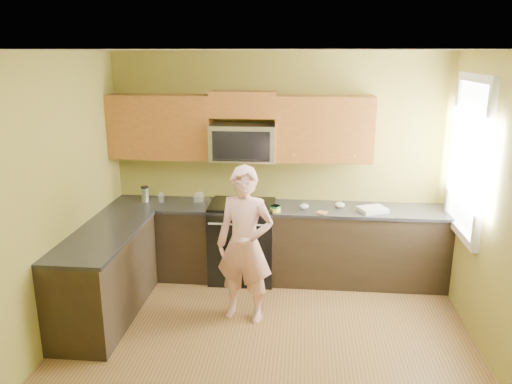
# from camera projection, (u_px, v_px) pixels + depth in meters

# --- Properties ---
(floor) EXTENTS (4.00, 4.00, 0.00)m
(floor) POSITION_uv_depth(u_px,v_px,m) (264.00, 358.00, 4.56)
(floor) COLOR brown
(floor) RESTS_ON ground
(ceiling) EXTENTS (4.00, 4.00, 0.00)m
(ceiling) POSITION_uv_depth(u_px,v_px,m) (266.00, 50.00, 3.83)
(ceiling) COLOR white
(ceiling) RESTS_ON ground
(wall_back) EXTENTS (4.00, 0.00, 4.00)m
(wall_back) POSITION_uv_depth(u_px,v_px,m) (278.00, 165.00, 6.11)
(wall_back) COLOR olive
(wall_back) RESTS_ON ground
(wall_front) EXTENTS (4.00, 0.00, 4.00)m
(wall_front) POSITION_uv_depth(u_px,v_px,m) (230.00, 357.00, 2.28)
(wall_front) COLOR olive
(wall_front) RESTS_ON ground
(wall_left) EXTENTS (0.00, 4.00, 4.00)m
(wall_left) POSITION_uv_depth(u_px,v_px,m) (37.00, 210.00, 4.38)
(wall_left) COLOR olive
(wall_left) RESTS_ON ground
(cabinet_back_run) EXTENTS (4.00, 0.60, 0.88)m
(cabinet_back_run) POSITION_uv_depth(u_px,v_px,m) (276.00, 244.00, 6.07)
(cabinet_back_run) COLOR black
(cabinet_back_run) RESTS_ON floor
(cabinet_left_run) EXTENTS (0.60, 1.60, 0.88)m
(cabinet_left_run) POSITION_uv_depth(u_px,v_px,m) (105.00, 277.00, 5.17)
(cabinet_left_run) COLOR black
(cabinet_left_run) RESTS_ON floor
(countertop_back) EXTENTS (4.00, 0.62, 0.04)m
(countertop_back) POSITION_uv_depth(u_px,v_px,m) (276.00, 208.00, 5.94)
(countertop_back) COLOR black
(countertop_back) RESTS_ON cabinet_back_run
(countertop_left) EXTENTS (0.62, 1.60, 0.04)m
(countertop_left) POSITION_uv_depth(u_px,v_px,m) (102.00, 236.00, 5.05)
(countertop_left) COLOR black
(countertop_left) RESTS_ON cabinet_left_run
(stove) EXTENTS (0.76, 0.65, 0.95)m
(stove) POSITION_uv_depth(u_px,v_px,m) (243.00, 241.00, 6.07)
(stove) COLOR black
(stove) RESTS_ON floor
(microwave) EXTENTS (0.76, 0.40, 0.42)m
(microwave) POSITION_uv_depth(u_px,v_px,m) (243.00, 160.00, 5.93)
(microwave) COLOR silver
(microwave) RESTS_ON wall_back
(upper_cab_left) EXTENTS (1.22, 0.33, 0.75)m
(upper_cab_left) POSITION_uv_depth(u_px,v_px,m) (162.00, 158.00, 6.05)
(upper_cab_left) COLOR #935822
(upper_cab_left) RESTS_ON wall_back
(upper_cab_right) EXTENTS (1.12, 0.33, 0.75)m
(upper_cab_right) POSITION_uv_depth(u_px,v_px,m) (323.00, 161.00, 5.88)
(upper_cab_right) COLOR #935822
(upper_cab_right) RESTS_ON wall_back
(upper_cab_over_mw) EXTENTS (0.76, 0.33, 0.30)m
(upper_cab_over_mw) POSITION_uv_depth(u_px,v_px,m) (243.00, 104.00, 5.79)
(upper_cab_over_mw) COLOR #935822
(upper_cab_over_mw) RESTS_ON wall_back
(window) EXTENTS (0.06, 1.06, 1.66)m
(window) POSITION_uv_depth(u_px,v_px,m) (469.00, 158.00, 5.08)
(window) COLOR white
(window) RESTS_ON wall_right
(woman) EXTENTS (0.65, 0.49, 1.62)m
(woman) POSITION_uv_depth(u_px,v_px,m) (245.00, 245.00, 5.05)
(woman) COLOR #FF827F
(woman) RESTS_ON floor
(frying_pan) EXTENTS (0.37, 0.54, 0.07)m
(frying_pan) POSITION_uv_depth(u_px,v_px,m) (248.00, 208.00, 5.79)
(frying_pan) COLOR black
(frying_pan) RESTS_ON stove
(butter_tub) EXTENTS (0.14, 0.14, 0.09)m
(butter_tub) POSITION_uv_depth(u_px,v_px,m) (275.00, 212.00, 5.73)
(butter_tub) COLOR #FFFD43
(butter_tub) RESTS_ON countertop_back
(toast_slice) EXTENTS (0.14, 0.14, 0.01)m
(toast_slice) POSITION_uv_depth(u_px,v_px,m) (322.00, 213.00, 5.67)
(toast_slice) COLOR #B27F47
(toast_slice) RESTS_ON countertop_back
(napkin_a) EXTENTS (0.15, 0.15, 0.06)m
(napkin_a) POSITION_uv_depth(u_px,v_px,m) (304.00, 206.00, 5.83)
(napkin_a) COLOR silver
(napkin_a) RESTS_ON countertop_back
(napkin_b) EXTENTS (0.13, 0.14, 0.07)m
(napkin_b) POSITION_uv_depth(u_px,v_px,m) (340.00, 205.00, 5.87)
(napkin_b) COLOR silver
(napkin_b) RESTS_ON countertop_back
(dish_towel) EXTENTS (0.37, 0.34, 0.05)m
(dish_towel) POSITION_uv_depth(u_px,v_px,m) (372.00, 210.00, 5.73)
(dish_towel) COLOR white
(dish_towel) RESTS_ON countertop_back
(travel_mug) EXTENTS (0.11, 0.11, 0.19)m
(travel_mug) POSITION_uv_depth(u_px,v_px,m) (146.00, 202.00, 6.11)
(travel_mug) COLOR silver
(travel_mug) RESTS_ON countertop_back
(glass_a) EXTENTS (0.07, 0.07, 0.12)m
(glass_a) POSITION_uv_depth(u_px,v_px,m) (161.00, 197.00, 6.09)
(glass_a) COLOR silver
(glass_a) RESTS_ON countertop_back
(glass_b) EXTENTS (0.08, 0.08, 0.12)m
(glass_b) POSITION_uv_depth(u_px,v_px,m) (201.00, 197.00, 6.09)
(glass_b) COLOR silver
(glass_b) RESTS_ON countertop_back
(glass_c) EXTENTS (0.08, 0.08, 0.12)m
(glass_c) POSITION_uv_depth(u_px,v_px,m) (196.00, 197.00, 6.09)
(glass_c) COLOR silver
(glass_c) RESTS_ON countertop_back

